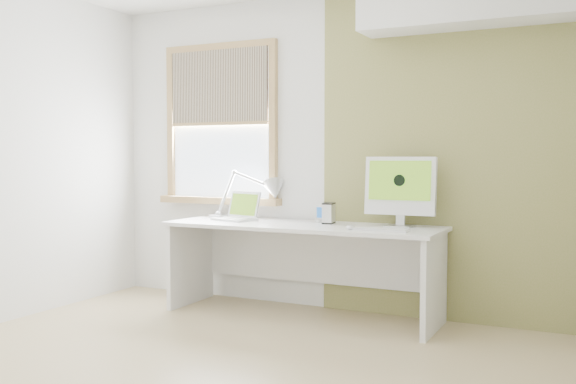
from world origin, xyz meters
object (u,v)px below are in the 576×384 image
Objects in this scene: laptop at (238,213)px; external_drive at (329,213)px; imac at (400,188)px; desk_lamp at (264,193)px; desk at (305,248)px.

external_drive is at bearing 4.16° from laptop.
external_drive is 0.61m from imac.
external_drive is at bearing -177.38° from imac.
imac reaches higher than desk_lamp.
desk is 2.92× the size of desk_lamp.
laptop is at bearing -176.49° from imac.
desk_lamp is at bearing 169.21° from external_drive.
desk is 5.61× the size of laptop.
imac is (1.37, 0.08, 0.24)m from laptop.
imac reaches higher than desk.
imac is (1.22, -0.10, 0.08)m from desk_lamp.
imac is at bearing 3.51° from laptop.
laptop is 1.39m from imac.
desk_lamp is at bearing 52.06° from laptop.
desk is at bearing -1.71° from laptop.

